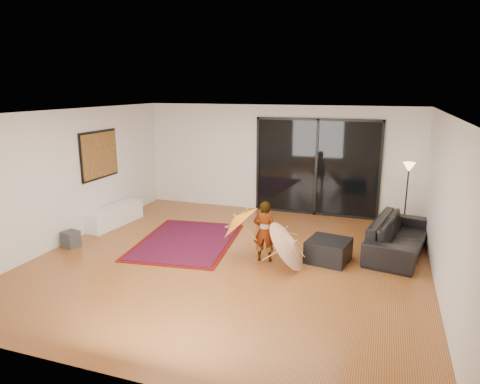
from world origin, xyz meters
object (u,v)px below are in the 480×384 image
at_px(sofa, 399,236).
at_px(child, 265,231).
at_px(media_console, 115,216).
at_px(ottoman, 328,250).

relative_size(sofa, child, 2.00).
bearing_deg(child, media_console, -20.52).
relative_size(media_console, sofa, 0.70).
distance_m(ottoman, child, 1.23).
bearing_deg(ottoman, sofa, 35.72).
xyz_separation_m(ottoman, child, (-1.12, -0.36, 0.36)).
bearing_deg(sofa, ottoman, 136.73).
bearing_deg(sofa, media_console, 104.08).
xyz_separation_m(media_console, sofa, (6.20, 0.33, 0.11)).
xyz_separation_m(media_console, ottoman, (4.98, -0.55, -0.02)).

